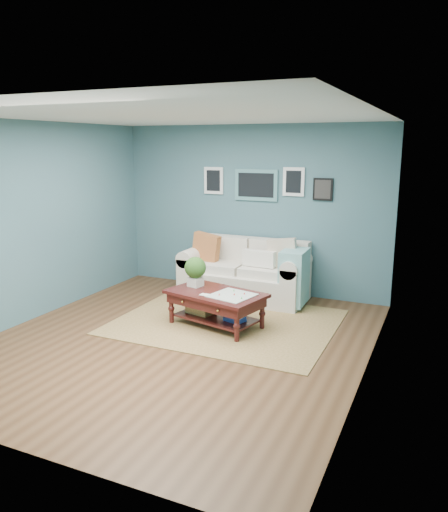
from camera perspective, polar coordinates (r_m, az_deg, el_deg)
The scene contains 4 objects.
room_shell at distance 5.96m, azimuth -5.29°, elevation 2.71°, with size 5.00×5.02×2.70m.
area_rug at distance 6.89m, azimuth 0.26°, elevation -7.53°, with size 2.89×2.31×0.01m, color brown.
loveseat at distance 7.84m, azimuth 3.00°, elevation -1.91°, with size 2.00×0.91×1.03m.
coffee_table at distance 6.68m, azimuth -1.33°, elevation -4.70°, with size 1.40×1.01×0.89m.
Camera 1 is at (2.91, -5.05, 2.37)m, focal length 35.00 mm.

